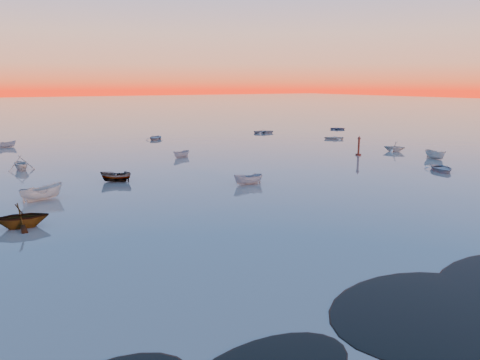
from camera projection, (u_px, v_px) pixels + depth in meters
ground at (96, 131)px, 110.17m from camera, size 600.00×600.00×0.00m
moored_fleet at (170, 159)px, 70.28m from camera, size 124.00×58.00×1.20m
boat_near_center at (42, 200)px, 45.52m from camera, size 2.78×4.55×1.47m
boat_near_right at (394, 151)px, 77.61m from camera, size 3.83×3.38×1.25m
channel_marker at (359, 147)px, 73.40m from camera, size 0.89×0.89×3.16m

